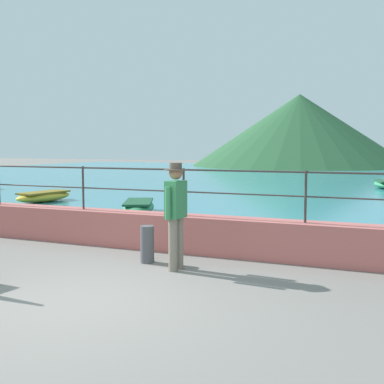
% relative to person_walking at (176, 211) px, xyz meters
% --- Properties ---
extents(ground_plane, '(120.00, 120.00, 0.00)m').
position_rel_person_walking_xyz_m(ground_plane, '(-0.46, -1.85, -0.98)').
color(ground_plane, slate).
extents(promenade_wall, '(20.00, 0.56, 0.70)m').
position_rel_person_walking_xyz_m(promenade_wall, '(-0.46, 1.35, -0.63)').
color(promenade_wall, '#BC605B').
rests_on(promenade_wall, ground).
extents(railing, '(18.44, 0.04, 0.90)m').
position_rel_person_walking_xyz_m(railing, '(-0.46, 1.35, 0.36)').
color(railing, '#383330').
rests_on(railing, promenade_wall).
extents(lake_water, '(64.00, 44.32, 0.06)m').
position_rel_person_walking_xyz_m(lake_water, '(-0.46, 23.99, -0.95)').
color(lake_water, teal).
rests_on(lake_water, ground).
extents(hill_main, '(21.96, 21.96, 7.32)m').
position_rel_person_walking_xyz_m(hill_main, '(-5.85, 42.79, 2.68)').
color(hill_main, '#285633').
rests_on(hill_main, ground).
extents(person_walking, '(0.38, 0.57, 1.75)m').
position_rel_person_walking_xyz_m(person_walking, '(0.00, 0.00, 0.00)').
color(person_walking, slate).
rests_on(person_walking, ground).
extents(bollard, '(0.24, 0.24, 0.64)m').
position_rel_person_walking_xyz_m(bollard, '(-0.67, 0.26, -0.66)').
color(bollard, '#4C4C51').
rests_on(bollard, ground).
extents(boat_0, '(1.78, 2.47, 0.36)m').
position_rel_person_walking_xyz_m(boat_0, '(-3.66, 5.31, -0.72)').
color(boat_0, '#338C59').
rests_on(boat_0, lake_water).
extents(boat_2, '(1.23, 2.41, 0.36)m').
position_rel_person_walking_xyz_m(boat_2, '(-8.19, 6.58, -0.72)').
color(boat_2, gold).
rests_on(boat_2, lake_water).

